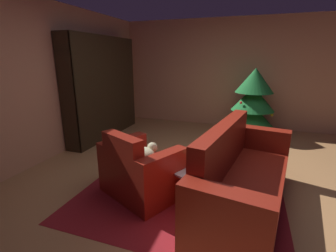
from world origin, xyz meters
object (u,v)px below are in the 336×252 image
(armchair_red, at_px, (140,172))
(couch_red, at_px, (242,182))
(book_stack_on_table, at_px, (199,160))
(bottle_on_table, at_px, (210,162))
(bookshelf_unit, at_px, (107,87))
(decorated_tree, at_px, (253,101))
(coffee_table, at_px, (196,171))

(armchair_red, xyz_separation_m, couch_red, (1.20, 0.11, 0.02))
(book_stack_on_table, distance_m, bottle_on_table, 0.18)
(book_stack_on_table, bearing_deg, armchair_red, -163.95)
(armchair_red, height_order, book_stack_on_table, armchair_red)
(bookshelf_unit, bearing_deg, armchair_red, -49.88)
(decorated_tree, bearing_deg, couch_red, -91.26)
(bottle_on_table, bearing_deg, book_stack_on_table, 144.45)
(couch_red, distance_m, bottle_on_table, 0.41)
(bottle_on_table, bearing_deg, decorated_tree, 81.59)
(bookshelf_unit, height_order, armchair_red, bookshelf_unit)
(coffee_table, xyz_separation_m, bottle_on_table, (0.16, -0.05, 0.16))
(coffee_table, xyz_separation_m, decorated_tree, (0.59, 2.86, 0.39))
(coffee_table, height_order, book_stack_on_table, book_stack_on_table)
(armchair_red, height_order, decorated_tree, decorated_tree)
(decorated_tree, bearing_deg, bottle_on_table, -98.41)
(couch_red, bearing_deg, book_stack_on_table, 170.25)
(bookshelf_unit, distance_m, coffee_table, 3.15)
(decorated_tree, bearing_deg, book_stack_on_table, -101.46)
(armchair_red, relative_size, decorated_tree, 0.77)
(couch_red, height_order, bottle_on_table, couch_red)
(bookshelf_unit, xyz_separation_m, armchair_red, (1.73, -2.06, -0.74))
(book_stack_on_table, height_order, bottle_on_table, bottle_on_table)
(armchair_red, bearing_deg, book_stack_on_table, 16.05)
(coffee_table, relative_size, book_stack_on_table, 2.69)
(armchair_red, xyz_separation_m, bottle_on_table, (0.83, 0.10, 0.21))
(bookshelf_unit, distance_m, book_stack_on_table, 3.11)
(bookshelf_unit, xyz_separation_m, book_stack_on_table, (2.43, -1.86, -0.57))
(coffee_table, distance_m, decorated_tree, 2.95)
(bookshelf_unit, xyz_separation_m, coffee_table, (2.40, -1.91, -0.69))
(book_stack_on_table, xyz_separation_m, decorated_tree, (0.57, 2.81, 0.27))
(couch_red, xyz_separation_m, book_stack_on_table, (-0.51, 0.09, 0.15))
(coffee_table, bearing_deg, decorated_tree, 78.27)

